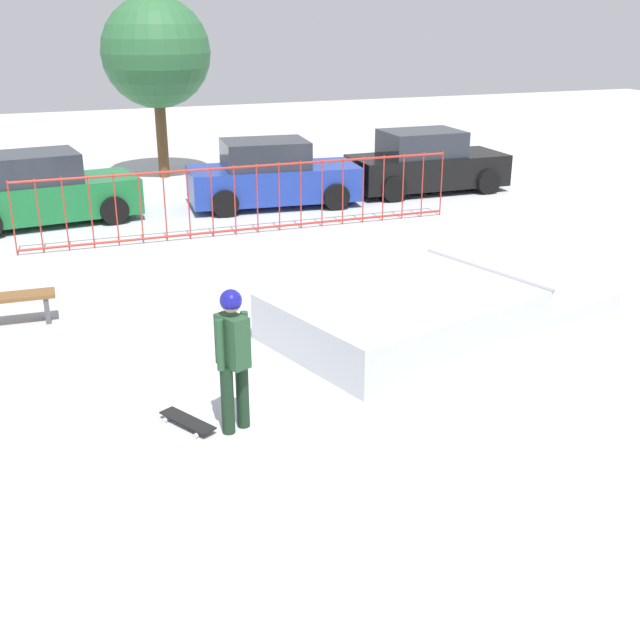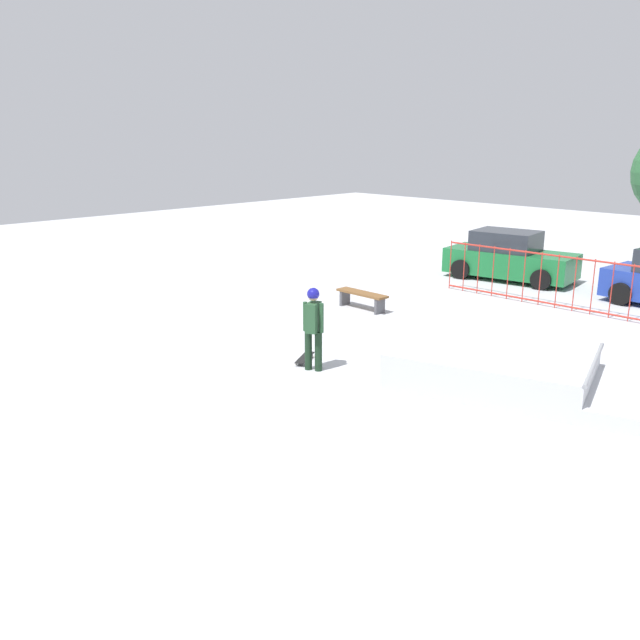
{
  "view_description": "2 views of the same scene",
  "coord_description": "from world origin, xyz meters",
  "px_view_note": "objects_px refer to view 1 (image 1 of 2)",
  "views": [
    {
      "loc": [
        -4.29,
        -10.15,
        4.6
      ],
      "look_at": [
        -1.06,
        -1.32,
        0.9
      ],
      "focal_mm": 44.83,
      "sensor_mm": 36.0,
      "label": 1
    },
    {
      "loc": [
        6.89,
        -11.26,
        4.7
      ],
      "look_at": [
        -2.45,
        -1.85,
        1.0
      ],
      "focal_mm": 37.87,
      "sensor_mm": 36.0,
      "label": 2
    }
  ],
  "objects_px": {
    "skater": "(233,350)",
    "parked_car_blue": "(272,176)",
    "parked_car_black": "(426,164)",
    "skateboard": "(187,421)",
    "skate_ramp": "(425,310)",
    "distant_tree": "(156,53)",
    "parked_car_green": "(41,192)",
    "park_bench": "(1,304)"
  },
  "relations": [
    {
      "from": "park_bench",
      "to": "parked_car_black",
      "type": "relative_size",
      "value": 0.39
    },
    {
      "from": "skateboard",
      "to": "parked_car_black",
      "type": "distance_m",
      "value": 13.55
    },
    {
      "from": "skateboard",
      "to": "parked_car_black",
      "type": "xyz_separation_m",
      "value": [
        8.48,
        10.54,
        0.65
      ]
    },
    {
      "from": "skater",
      "to": "park_bench",
      "type": "xyz_separation_m",
      "value": [
        -2.56,
        4.4,
        -0.65
      ]
    },
    {
      "from": "park_bench",
      "to": "distant_tree",
      "type": "relative_size",
      "value": 0.33
    },
    {
      "from": "parked_car_black",
      "to": "skate_ramp",
      "type": "bearing_deg",
      "value": -116.87
    },
    {
      "from": "skater",
      "to": "skateboard",
      "type": "bearing_deg",
      "value": -140.41
    },
    {
      "from": "parked_car_green",
      "to": "parked_car_black",
      "type": "height_order",
      "value": "same"
    },
    {
      "from": "parked_car_black",
      "to": "distant_tree",
      "type": "height_order",
      "value": "distant_tree"
    },
    {
      "from": "skate_ramp",
      "to": "skateboard",
      "type": "bearing_deg",
      "value": -173.14
    },
    {
      "from": "skater",
      "to": "parked_car_green",
      "type": "height_order",
      "value": "skater"
    },
    {
      "from": "skateboard",
      "to": "parked_car_blue",
      "type": "xyz_separation_m",
      "value": [
        4.19,
        10.38,
        0.65
      ]
    },
    {
      "from": "skater",
      "to": "parked_car_green",
      "type": "relative_size",
      "value": 0.4
    },
    {
      "from": "skater",
      "to": "parked_car_blue",
      "type": "bearing_deg",
      "value": 136.81
    },
    {
      "from": "skate_ramp",
      "to": "park_bench",
      "type": "height_order",
      "value": "skate_ramp"
    },
    {
      "from": "skate_ramp",
      "to": "distant_tree",
      "type": "relative_size",
      "value": 1.2
    },
    {
      "from": "skate_ramp",
      "to": "park_bench",
      "type": "bearing_deg",
      "value": 141.47
    },
    {
      "from": "parked_car_black",
      "to": "distant_tree",
      "type": "relative_size",
      "value": 0.84
    },
    {
      "from": "skater",
      "to": "distant_tree",
      "type": "bearing_deg",
      "value": 149.13
    },
    {
      "from": "parked_car_blue",
      "to": "distant_tree",
      "type": "bearing_deg",
      "value": 117.65
    },
    {
      "from": "parked_car_blue",
      "to": "parked_car_black",
      "type": "xyz_separation_m",
      "value": [
        4.29,
        0.17,
        0.0
      ]
    },
    {
      "from": "skater",
      "to": "parked_car_blue",
      "type": "relative_size",
      "value": 0.41
    },
    {
      "from": "skate_ramp",
      "to": "parked_car_black",
      "type": "xyz_separation_m",
      "value": [
        4.49,
        8.79,
        0.41
      ]
    },
    {
      "from": "skateboard",
      "to": "parked_car_blue",
      "type": "bearing_deg",
      "value": 129.23
    },
    {
      "from": "parked_car_green",
      "to": "parked_car_black",
      "type": "relative_size",
      "value": 1.04
    },
    {
      "from": "distant_tree",
      "to": "skateboard",
      "type": "bearing_deg",
      "value": -98.79
    },
    {
      "from": "skateboard",
      "to": "distant_tree",
      "type": "bearing_deg",
      "value": 142.42
    },
    {
      "from": "parked_car_blue",
      "to": "parked_car_black",
      "type": "distance_m",
      "value": 4.3
    },
    {
      "from": "skate_ramp",
      "to": "parked_car_blue",
      "type": "height_order",
      "value": "parked_car_blue"
    },
    {
      "from": "skate_ramp",
      "to": "skateboard",
      "type": "distance_m",
      "value": 4.36
    },
    {
      "from": "parked_car_green",
      "to": "distant_tree",
      "type": "xyz_separation_m",
      "value": [
        3.48,
        4.38,
        2.68
      ]
    },
    {
      "from": "parked_car_black",
      "to": "parked_car_blue",
      "type": "bearing_deg",
      "value": -177.58
    },
    {
      "from": "parked_car_green",
      "to": "skate_ramp",
      "type": "bearing_deg",
      "value": -67.02
    },
    {
      "from": "parked_car_green",
      "to": "parked_car_black",
      "type": "distance_m",
      "value": 9.67
    },
    {
      "from": "skater",
      "to": "park_bench",
      "type": "bearing_deg",
      "value": -174.01
    },
    {
      "from": "skateboard",
      "to": "distant_tree",
      "type": "distance_m",
      "value": 15.41
    },
    {
      "from": "parked_car_black",
      "to": "skateboard",
      "type": "bearing_deg",
      "value": -128.61
    },
    {
      "from": "skate_ramp",
      "to": "skater",
      "type": "height_order",
      "value": "skater"
    },
    {
      "from": "distant_tree",
      "to": "parked_car_green",
      "type": "bearing_deg",
      "value": -128.52
    },
    {
      "from": "skateboard",
      "to": "skate_ramp",
      "type": "bearing_deg",
      "value": 84.96
    },
    {
      "from": "park_bench",
      "to": "distant_tree",
      "type": "xyz_separation_m",
      "value": [
        4.33,
        10.72,
        3.05
      ]
    },
    {
      "from": "parked_car_blue",
      "to": "distant_tree",
      "type": "distance_m",
      "value": 5.56
    }
  ]
}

